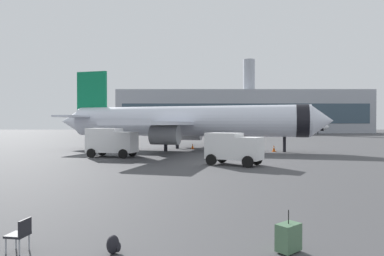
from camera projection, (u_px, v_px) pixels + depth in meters
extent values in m
cylinder|color=silver|center=(188.00, 121.00, 42.99)|extent=(29.99, 11.23, 3.80)
cone|color=silver|center=(324.00, 121.00, 38.86)|extent=(3.23, 4.10, 3.61)
cone|color=silver|center=(73.00, 121.00, 47.23)|extent=(3.96, 4.12, 3.42)
cylinder|color=black|center=(304.00, 121.00, 39.42)|extent=(2.33, 4.10, 3.88)
cube|color=silver|center=(196.00, 124.00, 50.99)|extent=(8.67, 16.69, 0.36)
cube|color=silver|center=(158.00, 123.00, 35.52)|extent=(8.67, 16.69, 0.36)
cylinder|color=gray|center=(191.00, 133.00, 48.59)|extent=(3.65, 2.93, 2.20)
cylinder|color=gray|center=(166.00, 135.00, 37.95)|extent=(3.65, 2.93, 2.20)
cube|color=#0C7247|center=(93.00, 95.00, 46.40)|extent=(4.35, 1.46, 6.40)
cube|color=silver|center=(102.00, 117.00, 49.65)|extent=(4.03, 6.46, 0.24)
cube|color=silver|center=(76.00, 116.00, 43.47)|extent=(4.03, 6.46, 0.24)
cylinder|color=black|center=(286.00, 145.00, 39.96)|extent=(0.36, 0.36, 1.80)
cylinder|color=black|center=(178.00, 142.00, 45.86)|extent=(0.44, 0.44, 1.80)
cylinder|color=black|center=(167.00, 144.00, 41.22)|extent=(0.44, 0.44, 1.80)
cylinder|color=white|center=(294.00, 127.00, 112.27)|extent=(18.88, 10.52, 2.49)
cone|color=white|center=(328.00, 127.00, 107.77)|extent=(2.42, 2.81, 2.37)
cone|color=white|center=(261.00, 127.00, 116.87)|extent=(2.84, 2.91, 2.24)
cylinder|color=black|center=(324.00, 127.00, 108.38)|extent=(1.90, 2.69, 2.54)
cube|color=white|center=(294.00, 127.00, 117.30)|extent=(7.26, 10.84, 0.24)
cube|color=white|center=(289.00, 128.00, 107.80)|extent=(7.26, 10.84, 0.24)
cylinder|color=gray|center=(294.00, 130.00, 115.82)|extent=(2.51, 2.19, 1.44)
cylinder|color=gray|center=(290.00, 130.00, 109.29)|extent=(2.51, 2.19, 1.44)
cube|color=red|center=(267.00, 120.00, 115.99)|extent=(2.72, 1.43, 4.19)
cube|color=white|center=(268.00, 126.00, 118.05)|extent=(3.20, 4.28, 0.16)
cube|color=white|center=(265.00, 126.00, 114.25)|extent=(3.20, 4.28, 0.16)
cylinder|color=black|center=(319.00, 133.00, 108.96)|extent=(0.24, 0.24, 1.18)
cylinder|color=black|center=(291.00, 132.00, 114.27)|extent=(0.29, 0.29, 1.18)
cylinder|color=black|center=(289.00, 132.00, 111.42)|extent=(0.29, 0.29, 1.18)
cube|color=white|center=(128.00, 142.00, 33.70)|extent=(2.12, 2.51, 2.04)
cube|color=#1E232D|center=(135.00, 137.00, 33.54)|extent=(0.51, 1.95, 0.84)
cube|color=white|center=(106.00, 140.00, 34.22)|extent=(3.52, 2.82, 2.40)
cylinder|color=black|center=(133.00, 152.00, 34.81)|extent=(0.93, 0.41, 0.90)
cylinder|color=black|center=(124.00, 154.00, 32.56)|extent=(0.93, 0.41, 0.90)
cylinder|color=black|center=(104.00, 151.00, 35.55)|extent=(0.93, 0.41, 0.90)
cylinder|color=black|center=(92.00, 153.00, 33.30)|extent=(0.93, 0.41, 0.90)
cube|color=white|center=(251.00, 149.00, 26.61)|extent=(2.52, 2.61, 1.78)
cube|color=#1E232D|center=(260.00, 144.00, 26.24)|extent=(0.95, 1.61, 0.74)
cube|color=white|center=(225.00, 146.00, 27.70)|extent=(3.28, 3.04, 2.10)
cylinder|color=black|center=(258.00, 159.00, 27.43)|extent=(0.89, 0.63, 0.90)
cylinder|color=black|center=(249.00, 162.00, 25.60)|extent=(0.89, 0.63, 0.90)
cylinder|color=black|center=(223.00, 158.00, 28.95)|extent=(0.89, 0.63, 0.90)
cylinder|color=black|center=(212.00, 160.00, 27.12)|extent=(0.89, 0.63, 0.90)
cube|color=#F2590C|center=(275.00, 152.00, 40.61)|extent=(0.44, 0.44, 0.04)
cone|color=#F2590C|center=(275.00, 148.00, 40.61)|extent=(0.36, 0.36, 0.78)
cylinder|color=white|center=(275.00, 148.00, 40.61)|extent=(0.23, 0.23, 0.10)
cube|color=#F2590C|center=(194.00, 149.00, 45.49)|extent=(0.44, 0.44, 0.04)
cone|color=#F2590C|center=(194.00, 146.00, 45.48)|extent=(0.36, 0.36, 0.69)
cylinder|color=white|center=(194.00, 146.00, 45.48)|extent=(0.23, 0.23, 0.10)
cube|color=#476B4C|center=(290.00, 237.00, 8.73)|extent=(0.75, 0.72, 0.70)
cylinder|color=black|center=(290.00, 217.00, 8.72)|extent=(0.02, 0.02, 0.36)
cylinder|color=black|center=(295.00, 249.00, 8.88)|extent=(0.07, 0.08, 0.08)
cylinder|color=black|center=(285.00, 253.00, 8.59)|extent=(0.07, 0.08, 0.08)
ellipsoid|color=black|center=(114.00, 244.00, 8.64)|extent=(0.32, 0.40, 0.48)
ellipsoid|color=black|center=(120.00, 247.00, 8.64)|extent=(0.12, 0.28, 0.24)
cube|color=black|center=(19.00, 235.00, 8.78)|extent=(0.55, 0.55, 0.06)
cube|color=black|center=(26.00, 227.00, 8.74)|extent=(0.13, 0.48, 0.40)
cylinder|color=#999EA5|center=(7.00, 245.00, 8.62)|extent=(0.04, 0.04, 0.44)
cylinder|color=#999EA5|center=(18.00, 240.00, 9.00)|extent=(0.04, 0.04, 0.44)
cylinder|color=#999EA5|center=(21.00, 246.00, 8.56)|extent=(0.04, 0.04, 0.44)
cylinder|color=#999EA5|center=(31.00, 241.00, 8.94)|extent=(0.04, 0.04, 0.44)
cube|color=#9EA3AD|center=(244.00, 112.00, 128.38)|extent=(92.97, 16.12, 15.77)
cube|color=#334756|center=(247.00, 113.00, 120.28)|extent=(88.32, 0.10, 7.10)
cylinder|color=#9EA3AD|center=(250.00, 75.00, 128.21)|extent=(4.40, 4.40, 12.00)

